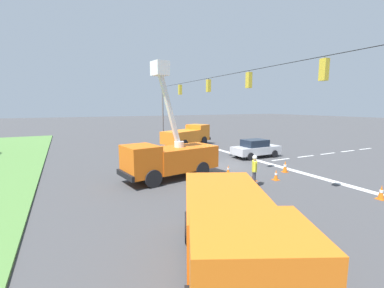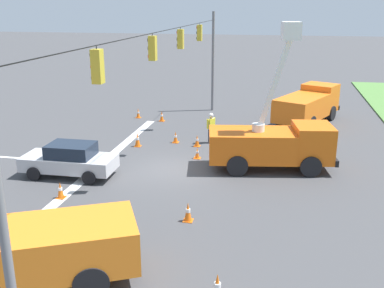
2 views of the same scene
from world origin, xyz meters
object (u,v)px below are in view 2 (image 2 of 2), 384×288
Objects in this scene: utility_truck_bucket_lift at (273,141)px; road_worker at (211,126)px; traffic_cone_mid_right at (217,287)px; traffic_cone_far_right at (197,141)px; traffic_cone_near_bucket at (60,190)px; utility_truck_support_far at (308,105)px; sedan_silver at (70,160)px; traffic_cone_mid_left at (138,113)px; traffic_cone_lane_edge_b at (188,212)px; utility_truck_support_near at (18,249)px; traffic_cone_foreground_left at (197,153)px; traffic_cone_lane_edge_a at (137,140)px; traffic_cone_far_left at (176,137)px; traffic_cone_foreground_right at (162,116)px.

road_worker is at bearing -135.10° from utility_truck_bucket_lift.
road_worker reaches higher than traffic_cone_mid_right.
traffic_cone_near_bucket is at bearing -27.56° from traffic_cone_far_right.
road_worker is 1.24m from traffic_cone_far_right.
utility_truck_support_far is at bearing 171.02° from traffic_cone_mid_right.
traffic_cone_mid_right is at bearing 46.04° from sedan_silver.
traffic_cone_mid_left is at bearing -156.11° from traffic_cone_mid_right.
utility_truck_bucket_lift reaches higher than sedan_silver.
traffic_cone_mid_left is 0.91× the size of traffic_cone_lane_edge_b.
traffic_cone_near_bucket is (-5.88, -1.82, -0.86)m from utility_truck_support_near.
utility_truck_bucket_lift reaches higher than traffic_cone_near_bucket.
sedan_silver is at bearing -41.08° from road_worker.
traffic_cone_foreground_left is (-0.76, -3.85, -1.11)m from utility_truck_bucket_lift.
traffic_cone_near_bucket is at bearing -99.84° from traffic_cone_lane_edge_b.
road_worker is 10.14m from traffic_cone_near_bucket.
traffic_cone_far_right is (0.82, -0.65, -0.67)m from road_worker.
utility_truck_support_near is at bearing -22.93° from utility_truck_support_far.
traffic_cone_mid_right is (19.99, -3.16, -0.87)m from utility_truck_support_far.
traffic_cone_foreground_left is at bearing 166.85° from utility_truck_support_near.
traffic_cone_lane_edge_b is at bearing -24.55° from utility_truck_bucket_lift.
traffic_cone_near_bucket is (6.03, -4.60, 0.05)m from traffic_cone_foreground_left.
utility_truck_support_near is at bearing -30.74° from utility_truck_bucket_lift.
traffic_cone_lane_edge_b is (9.85, 0.74, -0.63)m from road_worker.
sedan_silver reaches higher than traffic_cone_mid_left.
traffic_cone_far_right is at bearing 101.59° from traffic_cone_lane_edge_a.
traffic_cone_foreground_left is 0.76× the size of traffic_cone_lane_edge_a.
traffic_cone_foreground_left is 3.04m from traffic_cone_far_left.
traffic_cone_far_left is at bearing -108.44° from traffic_cone_far_right.
road_worker is at bearing 174.92° from traffic_cone_foreground_left.
traffic_cone_foreground_right reaches higher than traffic_cone_far_right.
road_worker is (-3.61, -3.59, -0.40)m from utility_truck_bucket_lift.
utility_truck_support_far is 9.16m from traffic_cone_far_right.
traffic_cone_foreground_left is at bearing 11.14° from traffic_cone_far_right.
utility_truck_bucket_lift is at bearing 121.94° from traffic_cone_near_bucket.
traffic_cone_foreground_right is 0.88× the size of traffic_cone_lane_edge_a.
utility_truck_bucket_lift is 9.38× the size of traffic_cone_lane_edge_b.
traffic_cone_lane_edge_b reaches higher than traffic_cone_near_bucket.
traffic_cone_foreground_right is at bearing -161.11° from traffic_cone_lane_edge_b.
utility_truck_support_near is 6.21m from traffic_cone_near_bucket.
traffic_cone_near_bucket is at bearing -18.52° from traffic_cone_far_left.
utility_truck_support_far reaches higher than traffic_cone_near_bucket.
traffic_cone_far_right reaches higher than traffic_cone_foreground_left.
utility_truck_support_near reaches higher than traffic_cone_far_right.
traffic_cone_far_left is (5.25, 3.97, -0.01)m from traffic_cone_mid_left.
traffic_cone_mid_left is at bearing -142.90° from traffic_cone_far_left.
sedan_silver reaches higher than traffic_cone_foreground_right.
utility_truck_support_near is at bearing -9.69° from traffic_cone_far_right.
utility_truck_support_near is 14.45m from traffic_cone_far_left.
road_worker is 2.15m from traffic_cone_far_left.
road_worker is 2.69× the size of traffic_cone_far_left.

